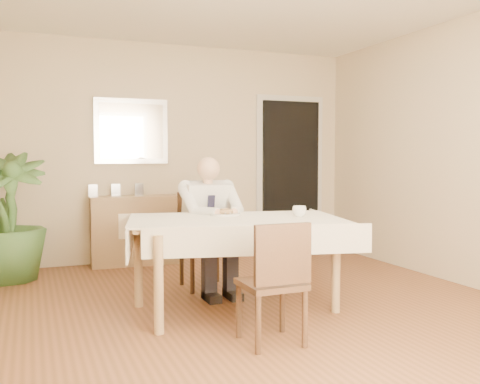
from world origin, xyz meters
name	(u,v)px	position (x,y,z in m)	size (l,w,h in m)	color
room	(256,150)	(0.00, 0.00, 1.30)	(5.00, 5.02, 2.60)	brown
doorway	(290,176)	(1.55, 2.46, 1.00)	(0.96, 0.07, 2.10)	beige
mirror	(131,131)	(-0.53, 2.47, 1.55)	(0.86, 0.04, 0.76)	silver
dining_table	(235,228)	(-0.12, 0.16, 0.67)	(1.93, 1.38, 0.75)	olive
chair_far	(203,233)	(-0.12, 1.04, 0.51)	(0.48, 0.48, 0.91)	#3F2616
chair_near	(276,277)	(-0.17, -0.73, 0.46)	(0.39, 0.39, 0.82)	#3F2616
seated_man	(212,218)	(-0.12, 0.75, 0.69)	(0.48, 0.72, 1.24)	white
plate	(225,214)	(-0.12, 0.39, 0.76)	(0.26, 0.26, 0.02)	white
food	(225,212)	(-0.12, 0.39, 0.78)	(0.14, 0.14, 0.06)	brown
knife	(232,213)	(-0.08, 0.33, 0.78)	(0.01, 0.01, 0.13)	silver
fork	(223,213)	(-0.16, 0.33, 0.78)	(0.01, 0.01, 0.13)	silver
coffee_mug	(299,211)	(0.41, 0.05, 0.80)	(0.11, 0.11, 0.09)	white
sideboard	(135,230)	(-0.53, 2.32, 0.40)	(1.00, 0.34, 0.80)	olive
photo_frame_left	(93,191)	(-1.00, 2.34, 0.87)	(0.10, 0.02, 0.14)	silver
photo_frame_center	(116,190)	(-0.74, 2.39, 0.87)	(0.10, 0.02, 0.14)	silver
photo_frame_right	(139,189)	(-0.47, 2.39, 0.87)	(0.10, 0.02, 0.14)	silver
potted_palm	(9,217)	(-1.86, 1.96, 0.65)	(0.73, 0.73, 1.30)	#375C27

